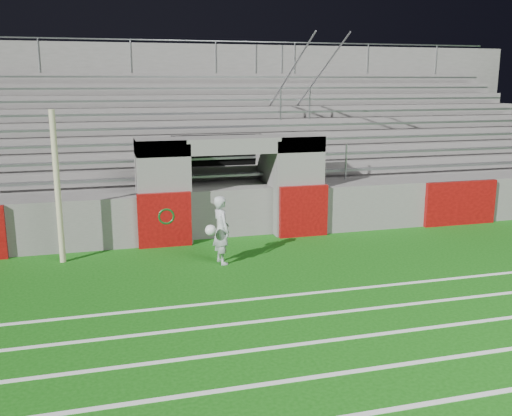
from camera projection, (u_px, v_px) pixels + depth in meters
name	position (u px, v px, depth m)	size (l,w,h in m)	color
ground	(270.00, 279.00, 11.74)	(90.00, 90.00, 0.00)	#12530D
field_post	(57.00, 188.00, 12.48)	(0.13, 0.13, 3.40)	beige
field_markings	(387.00, 410.00, 7.04)	(28.00, 8.09, 0.01)	white
stadium_structure	(201.00, 158.00, 18.92)	(26.00, 8.48, 5.42)	#625F5D
goalkeeper_with_ball	(221.00, 230.00, 12.59)	(0.65, 0.72, 1.53)	#ACB0B5
hose_coil	(166.00, 215.00, 13.87)	(0.53, 0.14, 0.53)	#0D420D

